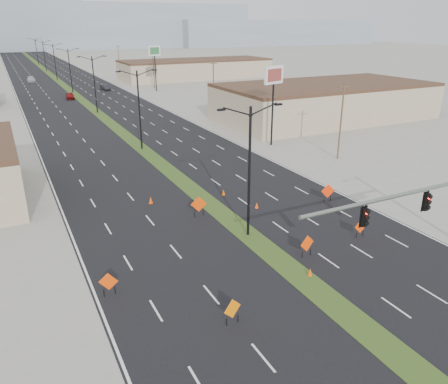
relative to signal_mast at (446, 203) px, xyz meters
name	(u,v)px	position (x,y,z in m)	size (l,w,h in m)	color
ground	(356,323)	(-8.56, -2.00, -4.79)	(600.00, 600.00, 0.00)	gray
road_surface	(70,91)	(-8.56, 98.00, -4.79)	(25.00, 400.00, 0.02)	black
median_strip	(70,91)	(-8.56, 98.00, -4.79)	(2.00, 400.00, 0.04)	#344F1C
building_se_near	(325,102)	(25.44, 43.00, -2.04)	(36.00, 18.00, 5.50)	tan
building_se_far	(196,70)	(29.44, 108.00, -2.29)	(44.00, 16.00, 5.00)	tan
mesa_center	(83,26)	(31.44, 298.00, 9.21)	(220.00, 50.00, 28.00)	gray
mesa_east	(272,32)	(171.44, 288.00, 4.21)	(160.00, 50.00, 18.00)	gray
signal_mast	(446,203)	(0.00, 0.00, 0.00)	(16.30, 0.60, 8.00)	slate
streetlight_0	(249,169)	(-8.56, 10.00, 0.63)	(5.15, 0.24, 10.02)	black
streetlight_1	(139,108)	(-8.56, 38.00, 0.63)	(5.15, 0.24, 10.02)	black
streetlight_2	(94,83)	(-8.56, 66.00, 0.63)	(5.15, 0.24, 10.02)	black
streetlight_3	(70,69)	(-8.56, 94.00, 0.63)	(5.15, 0.24, 10.02)	black
streetlight_4	(55,61)	(-8.56, 122.00, 0.63)	(5.15, 0.24, 10.02)	black
streetlight_5	(44,55)	(-8.56, 150.00, 0.63)	(5.15, 0.24, 10.02)	black
streetlight_6	(37,51)	(-8.56, 178.00, 0.63)	(5.15, 0.24, 10.02)	black
utility_pole_0	(341,121)	(11.44, 23.00, -0.12)	(1.60, 0.20, 9.00)	#4C3823
utility_pole_1	(213,86)	(11.44, 58.00, -0.12)	(1.60, 0.20, 9.00)	#4C3823
utility_pole_2	(154,69)	(11.44, 93.00, -0.12)	(1.60, 0.20, 9.00)	#4C3823
utility_pole_3	(119,60)	(11.44, 128.00, -0.12)	(1.60, 0.20, 9.00)	#4C3823
car_left	(70,96)	(-10.56, 84.68, -4.09)	(1.66, 4.14, 1.41)	maroon
car_mid	(105,87)	(-0.68, 94.88, -4.13)	(1.39, 4.00, 1.32)	black
car_far	(31,79)	(-15.65, 120.23, -4.07)	(2.01, 4.95, 1.44)	#ACAFB6
construction_sign_0	(108,282)	(-20.06, 6.74, -3.88)	(1.11, 0.44, 1.55)	#DC3B04
construction_sign_1	(232,310)	(-14.68, 1.00, -3.86)	(1.16, 0.36, 1.59)	orange
construction_sign_2	(199,205)	(-10.56, 14.92, -3.71)	(1.34, 0.39, 1.83)	#E33D04
construction_sign_3	(307,244)	(-6.56, 5.21, -3.82)	(1.23, 0.23, 1.65)	#FE3F05
construction_sign_4	(361,227)	(-1.10, 5.76, -3.90)	(1.15, 0.05, 1.53)	#FF3905
construction_sign_5	(328,192)	(1.33, 12.58, -3.78)	(1.24, 0.43, 1.72)	#FF3105
cone_0	(310,272)	(-7.91, 3.01, -4.52)	(0.33, 0.33, 0.55)	#F44D05
cone_1	(257,205)	(-5.24, 14.24, -4.52)	(0.33, 0.33, 0.55)	#F44905
cone_2	(223,192)	(-6.45, 18.42, -4.51)	(0.34, 0.34, 0.56)	#EA6204
cone_3	(151,200)	(-13.34, 19.53, -4.46)	(0.40, 0.40, 0.67)	#D83B04
pole_sign_east_near	(274,81)	(7.69, 32.07, 3.72)	(3.32, 1.37, 10.36)	black
pole_sign_east_far	(155,54)	(10.20, 87.80, 3.86)	(3.32, 1.59, 10.52)	black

